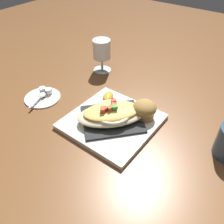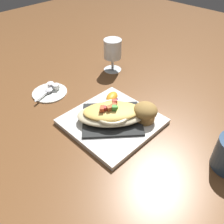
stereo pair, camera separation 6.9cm
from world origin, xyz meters
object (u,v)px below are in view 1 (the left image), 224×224
Objects in this scene: square_plate at (112,121)px; orange_garnish at (108,98)px; muffin at (144,109)px; creamer_cup_1 at (43,90)px; creamer_saucer at (42,97)px; gratin_dish at (112,113)px; spoon at (41,96)px; stemmed_glass at (102,51)px; creamer_cup_0 at (49,91)px.

orange_garnish is at bearing -45.97° from square_plate.
creamer_cup_1 is (0.36, 0.09, -0.03)m from muffin.
creamer_cup_1 is at bearing -46.04° from creamer_saucer.
gratin_dish is at bearing -175.99° from creamer_cup_1.
orange_garnish is 0.23m from spoon.
square_plate is 2.69× the size of spoon.
creamer_saucer is 1.32× the size of spoon.
creamer_saucer is at bearing -71.83° from spoon.
stemmed_glass is 0.30m from spoon.
gratin_dish reaches higher than spoon.
spoon is at bearing 18.56° from muffin.
muffin is (-0.07, -0.07, 0.04)m from square_plate.
creamer_saucer is (0.04, 0.28, -0.08)m from stemmed_glass.
stemmed_glass reaches higher than creamer_cup_1.
muffin is 0.35m from stemmed_glass.
stemmed_glass is (0.16, -0.17, 0.06)m from orange_garnish.
stemmed_glass reaches higher than creamer_cup_0.
stemmed_glass is at bearing -46.39° from gratin_dish.
muffin reaches higher than creamer_saucer.
muffin is 1.11× the size of orange_garnish.
creamer_cup_1 is (0.02, -0.03, 0.00)m from spoon.
muffin is at bearing -162.34° from creamer_saucer.
muffin is at bearing -135.75° from square_plate.
square_plate is 0.27m from spoon.
square_plate is 3.51× the size of muffin.
muffin is 0.36m from spoon.
creamer_saucer is 0.03m from creamer_cup_1.
stemmed_glass reaches higher than creamer_saucer.
square_plate is 2.04× the size of creamer_saucer.
gratin_dish is at bearing 44.25° from muffin.
creamer_saucer is at bearing 8.47° from square_plate.
orange_garnish reaches higher than creamer_cup_0.
gratin_dish is 3.18× the size of muffin.
creamer_cup_0 is (0.20, 0.08, -0.01)m from orange_garnish.
stemmed_glass is 1.38× the size of spoon.
spoon is 3.90× the size of creamer_cup_0.
gratin_dish is 0.33m from stemmed_glass.
gratin_dish is 0.28m from creamer_saucer.
gratin_dish is at bearing 133.61° from stemmed_glass.
spoon is (0.27, 0.05, -0.03)m from gratin_dish.
creamer_cup_0 is (0.27, 0.01, 0.01)m from square_plate.
square_plate is 0.10m from muffin.
orange_garnish is 0.24m from creamer_cup_1.
stemmed_glass reaches higher than muffin.
gratin_dish reaches higher than square_plate.
creamer_cup_0 is (-0.00, -0.03, 0.00)m from spoon.
creamer_cup_0 is at bearing 2.75° from gratin_dish.
spoon is (0.04, 0.28, -0.07)m from stemmed_glass.
gratin_dish is at bearing -177.25° from creamer_cup_0.
gratin_dish is at bearing -170.37° from spoon.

